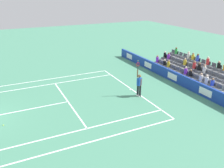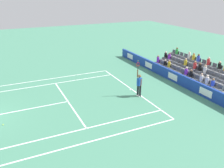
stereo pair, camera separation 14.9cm
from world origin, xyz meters
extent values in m
cube|color=white|center=(0.00, -11.89, 0.00)|extent=(10.97, 0.10, 0.01)
cube|color=white|center=(0.00, -6.40, 0.00)|extent=(8.23, 0.10, 0.01)
cube|color=white|center=(0.00, -3.20, 0.00)|extent=(0.10, 6.40, 0.01)
cube|color=white|center=(4.12, -5.95, 0.00)|extent=(0.10, 11.89, 0.01)
cube|color=white|center=(-4.12, -5.95, 0.00)|extent=(0.10, 11.89, 0.01)
cube|color=white|center=(5.49, -5.95, 0.00)|extent=(0.10, 11.89, 0.01)
cube|color=white|center=(-5.49, -5.95, 0.00)|extent=(0.10, 11.89, 0.01)
cube|color=white|center=(0.00, -11.79, 0.00)|extent=(0.10, 0.20, 0.01)
cube|color=#193899|center=(0.00, -16.22, 0.49)|extent=(19.64, 0.20, 0.97)
cube|color=white|center=(-3.93, -16.11, 0.49)|extent=(1.26, 0.01, 0.54)
cube|color=white|center=(0.00, -16.11, 0.49)|extent=(1.26, 0.01, 0.54)
cube|color=white|center=(3.93, -16.11, 0.49)|extent=(1.26, 0.01, 0.54)
cube|color=white|center=(7.85, -16.11, 0.49)|extent=(1.26, 0.01, 0.54)
cylinder|color=black|center=(-1.52, -11.75, 0.45)|extent=(0.16, 0.16, 0.90)
cylinder|color=black|center=(-1.29, -11.69, 0.45)|extent=(0.16, 0.16, 0.90)
cube|color=white|center=(-1.52, -11.75, 0.04)|extent=(0.19, 0.28, 0.08)
cube|color=white|center=(-1.29, -11.69, 0.04)|extent=(0.19, 0.28, 0.08)
cube|color=#1947B2|center=(-1.40, -11.72, 1.20)|extent=(0.31, 0.41, 0.60)
sphere|color=brown|center=(-1.40, -11.72, 1.66)|extent=(0.24, 0.24, 0.24)
cylinder|color=brown|center=(-1.19, -11.66, 1.81)|extent=(0.09, 0.09, 0.62)
cylinder|color=brown|center=(-1.63, -11.73, 1.22)|extent=(0.09, 0.09, 0.56)
cylinder|color=black|center=(-1.19, -11.66, 2.26)|extent=(0.04, 0.04, 0.28)
torus|color=red|center=(-1.19, -11.66, 2.54)|extent=(0.11, 0.31, 0.31)
sphere|color=#D1E533|center=(-1.19, -11.66, 2.82)|extent=(0.07, 0.07, 0.07)
cube|color=gray|center=(0.00, -17.30, 0.21)|extent=(8.68, 0.95, 0.42)
cube|color=#545960|center=(-4.03, -17.30, 0.52)|extent=(0.48, 0.44, 0.20)
cube|color=#545960|center=(-4.03, -17.50, 0.77)|extent=(0.48, 0.04, 0.30)
cube|color=#545960|center=(-3.41, -17.30, 0.52)|extent=(0.48, 0.44, 0.20)
cube|color=#545960|center=(-3.41, -17.50, 0.77)|extent=(0.48, 0.04, 0.30)
cube|color=#545960|center=(-2.79, -17.30, 0.52)|extent=(0.48, 0.44, 0.20)
cube|color=#545960|center=(-2.79, -17.50, 0.77)|extent=(0.48, 0.04, 0.30)
cube|color=#545960|center=(-2.17, -17.30, 0.52)|extent=(0.48, 0.44, 0.20)
cube|color=#545960|center=(-2.17, -17.50, 0.77)|extent=(0.48, 0.04, 0.30)
cube|color=#545960|center=(-1.55, -17.30, 0.52)|extent=(0.48, 0.44, 0.20)
cube|color=#545960|center=(-1.55, -17.50, 0.77)|extent=(0.48, 0.04, 0.30)
cube|color=#545960|center=(-0.93, -17.30, 0.52)|extent=(0.48, 0.44, 0.20)
cube|color=#545960|center=(-0.93, -17.50, 0.77)|extent=(0.48, 0.04, 0.30)
cube|color=#545960|center=(-0.31, -17.30, 0.52)|extent=(0.48, 0.44, 0.20)
cube|color=#545960|center=(-0.31, -17.50, 0.77)|extent=(0.48, 0.04, 0.30)
cube|color=#545960|center=(0.31, -17.30, 0.52)|extent=(0.48, 0.44, 0.20)
cube|color=#545960|center=(0.31, -17.50, 0.77)|extent=(0.48, 0.04, 0.30)
cube|color=#545960|center=(0.93, -17.30, 0.52)|extent=(0.48, 0.44, 0.20)
cube|color=#545960|center=(0.93, -17.50, 0.77)|extent=(0.48, 0.04, 0.30)
cube|color=#545960|center=(1.55, -17.30, 0.52)|extent=(0.48, 0.44, 0.20)
cube|color=#545960|center=(1.55, -17.50, 0.77)|extent=(0.48, 0.04, 0.30)
cube|color=#545960|center=(2.17, -17.30, 0.52)|extent=(0.48, 0.44, 0.20)
cube|color=#545960|center=(2.17, -17.50, 0.77)|extent=(0.48, 0.04, 0.30)
cube|color=#545960|center=(2.79, -17.30, 0.52)|extent=(0.48, 0.44, 0.20)
cube|color=#545960|center=(2.79, -17.50, 0.77)|extent=(0.48, 0.04, 0.30)
cube|color=#545960|center=(3.41, -17.30, 0.52)|extent=(0.48, 0.44, 0.20)
cube|color=#545960|center=(3.41, -17.50, 0.77)|extent=(0.48, 0.04, 0.30)
cube|color=#545960|center=(4.03, -17.30, 0.52)|extent=(0.48, 0.44, 0.20)
cube|color=#545960|center=(4.03, -17.50, 0.77)|extent=(0.48, 0.04, 0.30)
cube|color=gray|center=(0.00, -18.25, 0.42)|extent=(8.68, 0.95, 0.84)
cube|color=#545960|center=(-3.41, -18.25, 0.94)|extent=(0.48, 0.44, 0.20)
cube|color=#545960|center=(-3.41, -18.45, 1.19)|extent=(0.48, 0.04, 0.30)
cube|color=#545960|center=(-2.79, -18.25, 0.94)|extent=(0.48, 0.44, 0.20)
cube|color=#545960|center=(-2.79, -18.45, 1.19)|extent=(0.48, 0.04, 0.30)
cube|color=#545960|center=(-2.17, -18.25, 0.94)|extent=(0.48, 0.44, 0.20)
cube|color=#545960|center=(-2.17, -18.45, 1.19)|extent=(0.48, 0.04, 0.30)
cube|color=#545960|center=(-1.55, -18.25, 0.94)|extent=(0.48, 0.44, 0.20)
cube|color=#545960|center=(-1.55, -18.45, 1.19)|extent=(0.48, 0.04, 0.30)
cube|color=#545960|center=(-0.93, -18.25, 0.94)|extent=(0.48, 0.44, 0.20)
cube|color=#545960|center=(-0.93, -18.45, 1.19)|extent=(0.48, 0.04, 0.30)
cube|color=#545960|center=(-0.31, -18.25, 0.94)|extent=(0.48, 0.44, 0.20)
cube|color=#545960|center=(-0.31, -18.45, 1.19)|extent=(0.48, 0.04, 0.30)
cube|color=#545960|center=(0.31, -18.25, 0.94)|extent=(0.48, 0.44, 0.20)
cube|color=#545960|center=(0.31, -18.45, 1.19)|extent=(0.48, 0.04, 0.30)
cube|color=#545960|center=(0.93, -18.25, 0.94)|extent=(0.48, 0.44, 0.20)
cube|color=#545960|center=(0.93, -18.45, 1.19)|extent=(0.48, 0.04, 0.30)
cube|color=#545960|center=(1.55, -18.25, 0.94)|extent=(0.48, 0.44, 0.20)
cube|color=#545960|center=(1.55, -18.45, 1.19)|extent=(0.48, 0.04, 0.30)
cube|color=#545960|center=(2.17, -18.25, 0.94)|extent=(0.48, 0.44, 0.20)
cube|color=#545960|center=(2.17, -18.45, 1.19)|extent=(0.48, 0.04, 0.30)
cube|color=#545960|center=(2.79, -18.25, 0.94)|extent=(0.48, 0.44, 0.20)
cube|color=#545960|center=(2.79, -18.45, 1.19)|extent=(0.48, 0.04, 0.30)
cube|color=#545960|center=(3.41, -18.25, 0.94)|extent=(0.48, 0.44, 0.20)
cube|color=#545960|center=(3.41, -18.45, 1.19)|extent=(0.48, 0.04, 0.30)
cube|color=#545960|center=(4.03, -18.25, 0.94)|extent=(0.48, 0.44, 0.20)
cube|color=#545960|center=(4.03, -18.45, 1.19)|extent=(0.48, 0.04, 0.30)
cube|color=gray|center=(0.00, -19.20, 0.63)|extent=(8.68, 0.95, 1.26)
cube|color=#545960|center=(-2.79, -19.20, 1.36)|extent=(0.48, 0.44, 0.20)
cube|color=#545960|center=(-2.17, -19.20, 1.36)|extent=(0.48, 0.44, 0.20)
cube|color=#545960|center=(-2.17, -19.40, 1.61)|extent=(0.48, 0.04, 0.30)
cube|color=#545960|center=(-1.55, -19.20, 1.36)|extent=(0.48, 0.44, 0.20)
cube|color=#545960|center=(-1.55, -19.40, 1.61)|extent=(0.48, 0.04, 0.30)
cube|color=#545960|center=(-0.93, -19.20, 1.36)|extent=(0.48, 0.44, 0.20)
cube|color=#545960|center=(-0.93, -19.40, 1.61)|extent=(0.48, 0.04, 0.30)
cube|color=#545960|center=(-0.31, -19.20, 1.36)|extent=(0.48, 0.44, 0.20)
cube|color=#545960|center=(-0.31, -19.40, 1.61)|extent=(0.48, 0.04, 0.30)
cube|color=#545960|center=(0.31, -19.20, 1.36)|extent=(0.48, 0.44, 0.20)
cube|color=#545960|center=(0.31, -19.40, 1.61)|extent=(0.48, 0.04, 0.30)
cube|color=#545960|center=(0.93, -19.20, 1.36)|extent=(0.48, 0.44, 0.20)
cube|color=#545960|center=(0.93, -19.40, 1.61)|extent=(0.48, 0.04, 0.30)
cube|color=#545960|center=(1.55, -19.20, 1.36)|extent=(0.48, 0.44, 0.20)
cube|color=#545960|center=(1.55, -19.40, 1.61)|extent=(0.48, 0.04, 0.30)
cube|color=#545960|center=(2.17, -19.20, 1.36)|extent=(0.48, 0.44, 0.20)
cube|color=#545960|center=(2.17, -19.40, 1.61)|extent=(0.48, 0.04, 0.30)
cube|color=#545960|center=(2.79, -19.20, 1.36)|extent=(0.48, 0.44, 0.20)
cube|color=#545960|center=(2.79, -19.40, 1.61)|extent=(0.48, 0.04, 0.30)
cube|color=#545960|center=(3.41, -19.20, 1.36)|extent=(0.48, 0.44, 0.20)
cube|color=#545960|center=(3.41, -19.40, 1.61)|extent=(0.48, 0.04, 0.30)
cube|color=#545960|center=(4.03, -19.20, 1.36)|extent=(0.48, 0.44, 0.20)
cube|color=#545960|center=(4.03, -19.40, 1.61)|extent=(0.48, 0.04, 0.30)
cylinder|color=white|center=(-2.79, -17.35, 0.88)|extent=(0.28, 0.28, 0.53)
sphere|color=beige|center=(-2.79, -17.35, 1.25)|extent=(0.20, 0.20, 0.20)
cylinder|color=purple|center=(4.03, -17.35, 0.89)|extent=(0.28, 0.28, 0.55)
sphere|color=#9E7251|center=(4.03, -17.35, 1.27)|extent=(0.20, 0.20, 0.20)
cylinder|color=blue|center=(0.31, -19.25, 1.72)|extent=(0.28, 0.28, 0.52)
sphere|color=brown|center=(0.31, -19.25, 2.08)|extent=(0.20, 0.20, 0.20)
cylinder|color=white|center=(-1.55, -18.30, 1.30)|extent=(0.28, 0.28, 0.52)
sphere|color=#D3A884|center=(-1.55, -18.30, 1.66)|extent=(0.20, 0.20, 0.20)
cylinder|color=purple|center=(3.41, -18.30, 1.27)|extent=(0.28, 0.28, 0.46)
sphere|color=#9E7251|center=(3.41, -18.30, 1.60)|extent=(0.20, 0.20, 0.20)
cylinder|color=black|center=(-0.93, -17.35, 0.85)|extent=(0.28, 0.28, 0.46)
sphere|color=#9E7251|center=(-0.93, -17.35, 1.18)|extent=(0.20, 0.20, 0.20)
cylinder|color=blue|center=(-3.41, -17.35, 0.84)|extent=(0.28, 0.28, 0.44)
sphere|color=#9E7251|center=(-3.41, -17.35, 1.16)|extent=(0.20, 0.20, 0.20)
cylinder|color=black|center=(-0.93, -18.30, 1.30)|extent=(0.28, 0.28, 0.52)
sphere|color=brown|center=(-0.93, -18.30, 1.66)|extent=(0.20, 0.20, 0.20)
cylinder|color=yellow|center=(0.93, -18.30, 1.28)|extent=(0.28, 0.28, 0.47)
sphere|color=#D3A884|center=(0.93, -18.30, 1.61)|extent=(0.20, 0.20, 0.20)
cylinder|color=black|center=(-2.17, -19.25, 1.69)|extent=(0.28, 0.28, 0.46)
sphere|color=#D3A884|center=(-2.17, -19.25, 2.02)|extent=(0.20, 0.20, 0.20)
cylinder|color=green|center=(3.41, -19.25, 1.71)|extent=(0.28, 0.28, 0.50)
sphere|color=brown|center=(3.41, -19.25, 2.06)|extent=(0.20, 0.20, 0.20)
cylinder|color=purple|center=(-0.31, -17.35, 0.88)|extent=(0.28, 0.28, 0.51)
sphere|color=beige|center=(-0.31, -17.35, 1.23)|extent=(0.20, 0.20, 0.20)
cylinder|color=red|center=(-0.93, -19.25, 1.72)|extent=(0.28, 0.28, 0.53)
sphere|color=beige|center=(-0.93, -19.25, 2.09)|extent=(0.20, 0.20, 0.20)
cylinder|color=white|center=(-2.17, -17.35, 0.86)|extent=(0.28, 0.28, 0.48)
sphere|color=#D3A884|center=(-2.17, -17.35, 1.20)|extent=(0.20, 0.20, 0.20)
cylinder|color=white|center=(1.55, -19.25, 1.68)|extent=(0.28, 0.28, 0.45)
sphere|color=beige|center=(1.55, -19.25, 2.01)|extent=(0.20, 0.20, 0.20)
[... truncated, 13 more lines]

